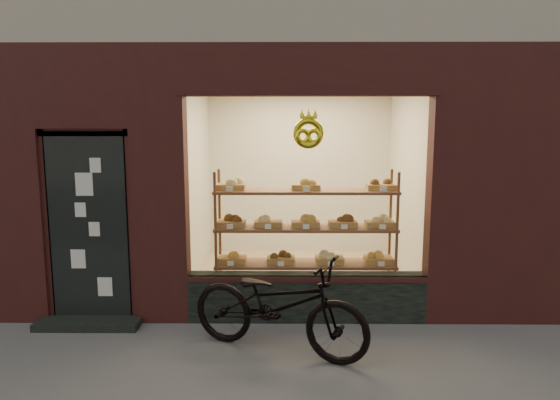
{
  "coord_description": "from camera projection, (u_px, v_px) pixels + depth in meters",
  "views": [
    {
      "loc": [
        0.19,
        -3.4,
        2.24
      ],
      "look_at": [
        0.14,
        2.0,
        1.43
      ],
      "focal_mm": 32.0,
      "sensor_mm": 36.0,
      "label": 1
    }
  ],
  "objects": [
    {
      "name": "display_shelf",
      "position": [
        305.0,
        240.0,
        6.09
      ],
      "size": [
        2.2,
        0.45,
        1.7
      ],
      "color": "brown",
      "rests_on": "ground"
    },
    {
      "name": "bicycle",
      "position": [
        278.0,
        305.0,
        4.9
      ],
      "size": [
        1.97,
        1.33,
        0.98
      ],
      "primitive_type": "imported",
      "rotation": [
        0.0,
        0.0,
        1.17
      ],
      "color": "black",
      "rests_on": "ground"
    }
  ]
}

